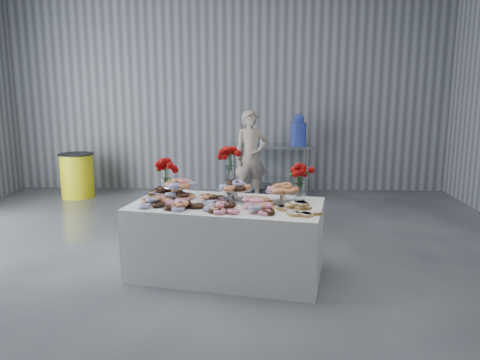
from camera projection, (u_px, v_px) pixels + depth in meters
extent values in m
plane|color=#33353A|center=(202.00, 288.00, 4.51)|extent=(9.00, 9.00, 0.00)
cube|color=gray|center=(229.00, 82.00, 8.53)|extent=(8.00, 0.04, 4.00)
cube|color=white|center=(227.00, 239.00, 4.80)|extent=(2.06, 1.35, 0.75)
cube|color=silver|center=(270.00, 146.00, 8.33)|extent=(1.50, 0.60, 0.04)
cube|color=silver|center=(269.00, 181.00, 8.45)|extent=(1.40, 0.55, 0.03)
cylinder|color=silver|center=(233.00, 173.00, 8.19)|extent=(0.04, 0.04, 0.86)
cylinder|color=silver|center=(307.00, 174.00, 8.14)|extent=(0.04, 0.04, 0.86)
cylinder|color=silver|center=(234.00, 168.00, 8.68)|extent=(0.04, 0.04, 0.86)
cylinder|color=silver|center=(304.00, 169.00, 8.63)|extent=(0.04, 0.04, 0.86)
cylinder|color=silver|center=(181.00, 192.00, 4.99)|extent=(0.06, 0.06, 0.12)
cylinder|color=silver|center=(180.00, 186.00, 4.97)|extent=(0.36, 0.36, 0.01)
cylinder|color=silver|center=(235.00, 195.00, 4.85)|extent=(0.06, 0.06, 0.12)
cylinder|color=silver|center=(235.00, 189.00, 4.84)|extent=(0.36, 0.36, 0.01)
cylinder|color=silver|center=(283.00, 197.00, 4.74)|extent=(0.06, 0.06, 0.12)
cylinder|color=silver|center=(283.00, 191.00, 4.73)|extent=(0.36, 0.36, 0.01)
cylinder|color=white|center=(167.00, 186.00, 5.12)|extent=(0.11, 0.11, 0.18)
cylinder|color=#1E5919|center=(166.00, 175.00, 5.10)|extent=(0.04, 0.04, 0.18)
cylinder|color=white|center=(299.00, 192.00, 4.84)|extent=(0.11, 0.11, 0.18)
cylinder|color=#1E5919|center=(300.00, 180.00, 4.82)|extent=(0.04, 0.04, 0.18)
cylinder|color=silver|center=(231.00, 189.00, 5.06)|extent=(0.14, 0.14, 0.15)
cylinder|color=white|center=(231.00, 174.00, 5.03)|extent=(0.11, 0.11, 0.18)
cylinder|color=#1E5919|center=(230.00, 162.00, 5.00)|extent=(0.04, 0.04, 0.18)
cylinder|color=blue|center=(298.00, 134.00, 8.26)|extent=(0.28, 0.28, 0.40)
sphere|color=blue|center=(299.00, 119.00, 8.21)|extent=(0.20, 0.20, 0.20)
imported|color=#CC8C93|center=(251.00, 157.00, 7.75)|extent=(0.64, 0.50, 1.55)
cylinder|color=#FCEF15|center=(77.00, 176.00, 8.21)|extent=(0.56, 0.56, 0.75)
cylinder|color=black|center=(76.00, 154.00, 8.13)|extent=(0.60, 0.60, 0.02)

